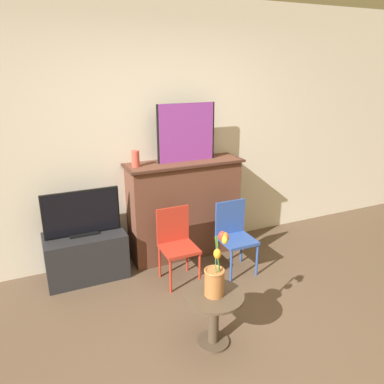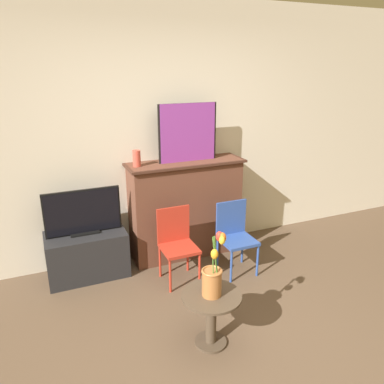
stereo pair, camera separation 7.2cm
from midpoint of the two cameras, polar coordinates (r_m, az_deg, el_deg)
ground_plane at (r=2.90m, az=10.79°, el=-26.56°), size 14.00×14.00×0.00m
wall_back at (r=4.03m, az=-5.03°, el=8.79°), size 8.00×0.06×2.70m
fireplace_mantel at (r=4.13m, az=-0.50°, el=-2.38°), size 1.27×0.41×1.08m
painting at (r=3.93m, az=-0.10°, el=9.03°), size 0.64×0.03×0.60m
mantel_candle at (r=3.79m, az=-7.89°, el=5.10°), size 0.08×0.08×0.16m
tv_stand at (r=3.97m, az=-15.18°, el=-9.14°), size 0.78×0.44×0.46m
tv_monitor at (r=3.79m, az=-15.77°, el=-3.06°), size 0.73×0.12×0.45m
chair_red at (r=3.70m, az=-1.77°, el=-7.37°), size 0.34×0.34×0.73m
chair_blue at (r=3.88m, az=7.09°, el=-6.21°), size 0.34×0.34×0.73m
side_table at (r=2.96m, az=3.68°, el=-17.72°), size 0.45×0.45×0.44m
vase_tulips at (r=2.78m, az=3.96°, el=-12.68°), size 0.16×0.17×0.52m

